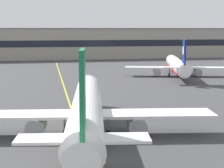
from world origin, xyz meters
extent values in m
plane|color=#3D3D3F|center=(0.00, 0.00, 0.00)|extent=(400.00, 400.00, 0.00)
cube|color=yellow|center=(0.00, 30.00, 0.00)|extent=(7.84, 179.85, 0.01)
cylinder|color=white|center=(-0.01, 9.41, 3.50)|extent=(9.61, 36.14, 3.80)
cone|color=white|center=(3.13, 28.45, 3.50)|extent=(3.99, 3.15, 3.61)
cone|color=white|center=(-3.17, -9.73, 3.90)|extent=(3.27, 3.23, 2.85)
cube|color=gold|center=(-0.01, 9.41, 2.46)|extent=(9.06, 33.28, 0.44)
cube|color=black|center=(2.82, 26.58, 4.17)|extent=(2.99, 1.55, 0.60)
cube|color=white|center=(0.09, 10.00, 2.65)|extent=(32.35, 9.94, 0.36)
cylinder|color=gray|center=(-6.19, 10.03, 1.43)|extent=(2.86, 3.93, 2.30)
cylinder|color=black|center=(-5.89, 11.85, 1.43)|extent=(1.96, 0.50, 1.95)
cylinder|color=gray|center=(6.04, 8.01, 1.43)|extent=(2.86, 3.93, 2.30)
cylinder|color=black|center=(6.34, 9.83, 1.43)|extent=(1.96, 0.50, 1.95)
cube|color=#147042|center=(-2.58, -6.18, 8.05)|extent=(1.18, 4.80, 7.20)
cylinder|color=white|center=(-2.53, -5.88, 8.77)|extent=(0.82, 2.44, 2.40)
cube|color=white|center=(-2.68, -6.77, 4.36)|extent=(11.31, 4.55, 0.24)
cylinder|color=#4C4C51|center=(2.35, 23.72, 1.48)|extent=(0.24, 0.24, 1.60)
cylinder|color=black|center=(2.35, 23.72, 0.45)|extent=(0.54, 0.95, 0.90)
cylinder|color=#4C4C51|center=(-2.90, 7.86, 1.77)|extent=(0.24, 0.24, 1.60)
cylinder|color=black|center=(-2.90, 7.86, 0.65)|extent=(0.61, 1.35, 1.30)
cylinder|color=#4C4C51|center=(2.23, 7.02, 1.77)|extent=(0.24, 0.24, 1.60)
cylinder|color=black|center=(2.23, 7.02, 0.65)|extent=(0.61, 1.35, 1.30)
cylinder|color=white|center=(33.95, 65.65, 3.22)|extent=(12.19, 32.84, 3.49)
cone|color=white|center=(38.68, 82.76, 3.22)|extent=(3.84, 3.19, 3.32)
cone|color=white|center=(29.20, 48.45, 3.59)|extent=(3.21, 3.18, 2.62)
cube|color=red|center=(33.95, 65.65, 2.26)|extent=(11.41, 30.27, 0.40)
cube|color=black|center=(38.21, 81.07, 3.83)|extent=(2.80, 1.67, 0.55)
cube|color=white|center=(34.10, 66.18, 2.43)|extent=(29.54, 12.09, 0.33)
cylinder|color=gray|center=(28.36, 66.81, 1.31)|extent=(2.92, 3.75, 2.12)
cylinder|color=black|center=(28.81, 68.45, 1.31)|extent=(1.78, 0.64, 1.80)
cylinder|color=gray|center=(39.35, 63.78, 1.31)|extent=(2.92, 3.75, 2.12)
cylinder|color=black|center=(39.80, 65.42, 1.31)|extent=(1.78, 0.64, 1.80)
cube|color=navy|center=(30.08, 51.64, 7.40)|extent=(1.53, 4.35, 6.62)
cylinder|color=white|center=(30.15, 51.91, 8.06)|extent=(0.98, 2.24, 2.21)
cube|color=white|center=(29.93, 51.11, 4.00)|extent=(10.44, 5.18, 0.22)
cylinder|color=#4C4C51|center=(37.50, 78.50, 1.36)|extent=(0.22, 0.22, 1.47)
cylinder|color=black|center=(37.50, 78.50, 0.41)|extent=(0.57, 0.90, 0.83)
cylinder|color=#4C4C51|center=(31.16, 64.51, 1.63)|extent=(0.22, 0.22, 1.47)
cylinder|color=black|center=(31.16, 64.51, 0.60)|extent=(0.67, 1.25, 1.20)
cylinder|color=#4C4C51|center=(35.77, 63.24, 1.63)|extent=(0.22, 0.22, 1.47)
cylinder|color=black|center=(35.77, 63.24, 0.60)|extent=(0.67, 1.25, 1.20)
cone|color=orange|center=(1.07, 24.85, 0.28)|extent=(0.36, 0.36, 0.55)
cylinder|color=white|center=(1.07, 24.85, 0.30)|extent=(0.23, 0.23, 0.07)
cube|color=orange|center=(1.07, 24.85, 0.01)|extent=(0.44, 0.44, 0.03)
cube|color=#9E998E|center=(1.60, 136.69, 6.63)|extent=(169.28, 12.00, 13.27)
cube|color=black|center=(1.60, 130.64, 7.03)|extent=(162.51, 0.12, 2.80)
cube|color=slate|center=(1.60, 136.69, 13.47)|extent=(169.68, 12.40, 0.40)
camera|label=1|loc=(-6.82, -37.66, 13.26)|focal=62.76mm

